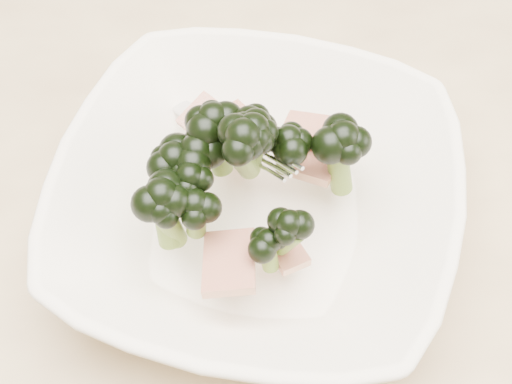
% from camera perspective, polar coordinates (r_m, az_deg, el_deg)
% --- Properties ---
extents(dining_table, '(1.20, 0.80, 0.75)m').
position_cam_1_polar(dining_table, '(0.64, -2.88, -7.64)').
color(dining_table, tan).
rests_on(dining_table, ground).
extents(broccoli_dish, '(0.38, 0.38, 0.13)m').
position_cam_1_polar(broccoli_dish, '(0.52, -0.21, -0.44)').
color(broccoli_dish, '#F2E5CD').
rests_on(broccoli_dish, dining_table).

